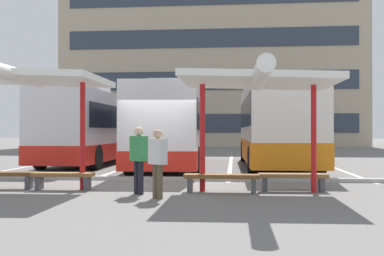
{
  "coord_description": "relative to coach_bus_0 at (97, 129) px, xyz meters",
  "views": [
    {
      "loc": [
        2.34,
        -13.59,
        1.54
      ],
      "look_at": [
        0.85,
        2.55,
        1.64
      ],
      "focal_mm": 43.23,
      "sensor_mm": 36.0,
      "label": 1
    }
  ],
  "objects": [
    {
      "name": "platform_kerb",
      "position": [
        4.17,
        -7.27,
        -1.58
      ],
      "size": [
        44.0,
        0.24,
        0.12
      ],
      "primitive_type": "cube",
      "color": "#ADADA8",
      "rests_on": "ground"
    },
    {
      "name": "bench_3",
      "position": [
        7.99,
        -9.48,
        -1.3
      ],
      "size": [
        1.74,
        0.47,
        0.45
      ],
      "color": "brown",
      "rests_on": "ground"
    },
    {
      "name": "waiting_shelter_0",
      "position": [
        1.17,
        -9.94,
        1.22
      ],
      "size": [
        3.78,
        4.63,
        3.09
      ],
      "color": "red",
      "rests_on": "ground"
    },
    {
      "name": "waiting_passenger_1",
      "position": [
        4.19,
        -10.37,
        -0.7
      ],
      "size": [
        0.49,
        0.48,
        1.63
      ],
      "color": "black",
      "rests_on": "ground"
    },
    {
      "name": "ground_plane",
      "position": [
        4.17,
        -7.83,
        -1.64
      ],
      "size": [
        160.0,
        160.0,
        0.0
      ],
      "primitive_type": "plane",
      "color": "slate"
    },
    {
      "name": "lane_stripe_1",
      "position": [
        2.01,
        -0.68,
        -1.64
      ],
      "size": [
        0.16,
        14.0,
        0.01
      ],
      "primitive_type": "cube",
      "color": "white",
      "rests_on": "ground"
    },
    {
      "name": "coach_bus_2",
      "position": [
        8.24,
        -1.43,
        0.11
      ],
      "size": [
        2.82,
        10.39,
        3.78
      ],
      "color": "silver",
      "rests_on": "ground"
    },
    {
      "name": "lane_stripe_2",
      "position": [
        6.33,
        -0.68,
        -1.64
      ],
      "size": [
        0.16,
        14.0,
        0.01
      ],
      "primitive_type": "cube",
      "color": "white",
      "rests_on": "ground"
    },
    {
      "name": "waiting_passenger_0",
      "position": [
        4.77,
        -11.04,
        -0.74
      ],
      "size": [
        0.48,
        0.48,
        1.57
      ],
      "color": "brown",
      "rests_on": "ground"
    },
    {
      "name": "waiting_shelter_1",
      "position": [
        7.09,
        -9.94,
        1.1
      ],
      "size": [
        3.79,
        4.85,
        2.96
      ],
      "color": "red",
      "rests_on": "ground"
    },
    {
      "name": "terminal_building",
      "position": [
        4.2,
        28.88,
        8.72
      ],
      "size": [
        30.47,
        11.37,
        23.43
      ],
      "color": "tan",
      "rests_on": "ground"
    },
    {
      "name": "lane_stripe_0",
      "position": [
        -2.31,
        -0.68,
        -1.64
      ],
      "size": [
        0.16,
        14.0,
        0.01
      ],
      "primitive_type": "cube",
      "color": "white",
      "rests_on": "ground"
    },
    {
      "name": "lane_stripe_3",
      "position": [
        10.64,
        -0.68,
        -1.64
      ],
      "size": [
        0.16,
        14.0,
        0.01
      ],
      "primitive_type": "cube",
      "color": "white",
      "rests_on": "ground"
    },
    {
      "name": "bench_1",
      "position": [
        2.07,
        -9.76,
        -1.31
      ],
      "size": [
        1.59,
        0.45,
        0.45
      ],
      "color": "brown",
      "rests_on": "ground"
    },
    {
      "name": "coach_bus_0",
      "position": [
        0.0,
        0.0,
        0.0
      ],
      "size": [
        2.55,
        10.86,
        3.54
      ],
      "color": "silver",
      "rests_on": "ground"
    },
    {
      "name": "bench_2",
      "position": [
        6.19,
        -9.84,
        -1.3
      ],
      "size": [
        1.89,
        0.44,
        0.45
      ],
      "color": "brown",
      "rests_on": "ground"
    },
    {
      "name": "coach_bus_1",
      "position": [
        3.87,
        -1.86,
        0.0
      ],
      "size": [
        2.97,
        11.08,
        3.52
      ],
      "color": "silver",
      "rests_on": "ground"
    }
  ]
}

